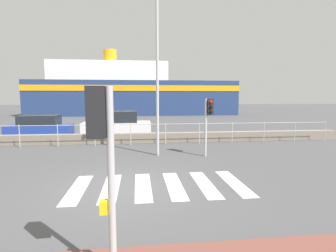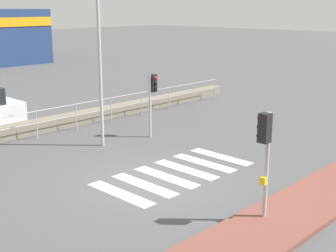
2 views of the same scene
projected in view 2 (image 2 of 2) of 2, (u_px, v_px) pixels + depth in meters
The scene contains 8 objects.
ground_plane at pixel (154, 181), 13.76m from camera, with size 160.00×160.00×0.00m, color #4C4C4F.
sidewalk_brick at pixel (276, 223), 10.99m from camera, with size 24.00×1.80×0.12m.
crosswalk at pixel (176, 173), 14.42m from camera, with size 4.95×2.40×0.01m.
seawall at pixel (25, 129), 18.62m from camera, with size 24.49×0.55×0.51m.
harbor_fence at pixel (36, 120), 17.90m from camera, with size 22.08×0.04×1.16m.
traffic_light_near at pixel (265, 144), 10.69m from camera, with size 0.34×0.32×2.68m.
traffic_light_far at pixel (152, 91), 18.00m from camera, with size 0.34×0.32×2.46m.
streetlamp at pixel (102, 30), 16.09m from camera, with size 0.32×1.21×6.86m.
Camera 2 is at (-9.01, -9.26, 5.03)m, focal length 50.00 mm.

